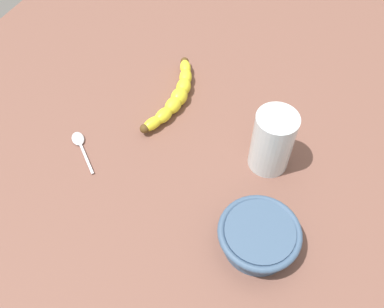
{
  "coord_description": "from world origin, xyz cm",
  "views": [
    {
      "loc": [
        23.52,
        -52.78,
        69.16
      ],
      "look_at": [
        3.71,
        -10.06,
        5.0
      ],
      "focal_mm": 39.13,
      "sensor_mm": 36.0,
      "label": 1
    }
  ],
  "objects_px": {
    "smoothie_glass": "(272,142)",
    "teaspoon": "(79,141)",
    "ceramic_bowl": "(259,236)",
    "banana": "(175,96)"
  },
  "relations": [
    {
      "from": "teaspoon",
      "to": "ceramic_bowl",
      "type": "bearing_deg",
      "value": -149.22
    },
    {
      "from": "banana",
      "to": "teaspoon",
      "type": "distance_m",
      "value": 0.22
    },
    {
      "from": "teaspoon",
      "to": "banana",
      "type": "bearing_deg",
      "value": -85.59
    },
    {
      "from": "ceramic_bowl",
      "to": "teaspoon",
      "type": "bearing_deg",
      "value": 171.81
    },
    {
      "from": "smoothie_glass",
      "to": "teaspoon",
      "type": "relative_size",
      "value": 1.34
    },
    {
      "from": "teaspoon",
      "to": "smoothie_glass",
      "type": "bearing_deg",
      "value": -123.54
    },
    {
      "from": "smoothie_glass",
      "to": "ceramic_bowl",
      "type": "xyz_separation_m",
      "value": [
        0.04,
        -0.17,
        -0.03
      ]
    },
    {
      "from": "banana",
      "to": "smoothie_glass",
      "type": "relative_size",
      "value": 1.81
    },
    {
      "from": "ceramic_bowl",
      "to": "smoothie_glass",
      "type": "bearing_deg",
      "value": 102.73
    },
    {
      "from": "smoothie_glass",
      "to": "ceramic_bowl",
      "type": "distance_m",
      "value": 0.18
    }
  ]
}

